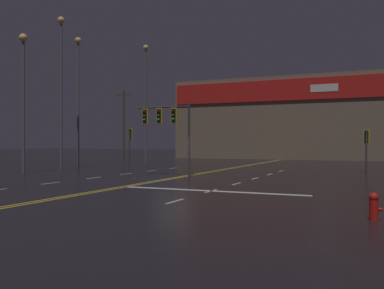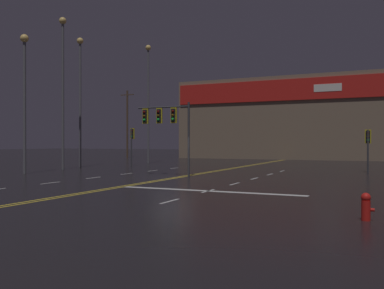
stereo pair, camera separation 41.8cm
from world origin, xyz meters
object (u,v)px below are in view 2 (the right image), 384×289
at_px(traffic_signal_corner_northwest, 132,138).
at_px(streetlight_median_approach, 25,85).
at_px(streetlight_near_left, 80,86).
at_px(fire_hydrant, 366,206).
at_px(traffic_signal_corner_northeast, 368,141).
at_px(streetlight_far_right, 63,75).
at_px(traffic_signal_median, 165,120).
at_px(streetlight_near_right, 148,90).

height_order(traffic_signal_corner_northwest, streetlight_median_approach, streetlight_median_approach).
bearing_deg(streetlight_near_left, fire_hydrant, -35.91).
height_order(traffic_signal_corner_northwest, streetlight_near_left, streetlight_near_left).
relative_size(traffic_signal_corner_northeast, fire_hydrant, 4.03).
bearing_deg(fire_hydrant, streetlight_far_right, 148.69).
xyz_separation_m(traffic_signal_corner_northeast, streetlight_median_approach, (-21.24, -11.16, 3.83)).
bearing_deg(traffic_signal_corner_northwest, traffic_signal_median, -47.47).
xyz_separation_m(traffic_signal_median, traffic_signal_corner_northwest, (-8.34, 9.09, -1.05)).
bearing_deg(streetlight_near_right, fire_hydrant, -49.39).
height_order(traffic_signal_corner_northeast, streetlight_far_right, streetlight_far_right).
bearing_deg(streetlight_far_right, traffic_signal_corner_northeast, 16.49).
bearing_deg(traffic_signal_corner_northwest, streetlight_median_approach, -96.17).
xyz_separation_m(traffic_signal_median, traffic_signal_corner_northeast, (11.65, 8.75, -1.35)).
height_order(streetlight_near_left, streetlight_near_right, streetlight_near_right).
height_order(traffic_signal_median, fire_hydrant, traffic_signal_median).
bearing_deg(fire_hydrant, streetlight_near_left, 144.09).
bearing_deg(traffic_signal_median, streetlight_median_approach, -165.85).
relative_size(traffic_signal_corner_northwest, traffic_signal_corner_northeast, 1.13).
relative_size(streetlight_median_approach, streetlight_far_right, 0.79).
bearing_deg(traffic_signal_corner_northwest, fire_hydrant, -44.94).
bearing_deg(traffic_signal_corner_northwest, streetlight_near_right, 102.84).
distance_m(traffic_signal_corner_northeast, streetlight_near_right, 22.31).
xyz_separation_m(streetlight_near_left, streetlight_median_approach, (1.89, -8.10, -0.96)).
bearing_deg(traffic_signal_corner_northeast, fire_hydrant, -87.90).
bearing_deg(streetlight_median_approach, streetlight_near_left, 103.15).
xyz_separation_m(traffic_signal_corner_northeast, fire_hydrant, (0.74, -20.35, -1.84)).
distance_m(streetlight_median_approach, streetlight_far_right, 4.90).
bearing_deg(streetlight_far_right, streetlight_near_left, 107.98).
distance_m(traffic_signal_median, traffic_signal_corner_northwest, 12.38).
relative_size(traffic_signal_median, streetlight_median_approach, 0.49).
height_order(traffic_signal_corner_northwest, streetlight_near_right, streetlight_near_right).
bearing_deg(traffic_signal_corner_northwest, streetlight_near_left, -132.64).
bearing_deg(streetlight_far_right, traffic_signal_median, -12.17).
bearing_deg(streetlight_median_approach, traffic_signal_corner_northwest, 83.83).
bearing_deg(traffic_signal_corner_northwest, streetlight_far_right, -106.37).
bearing_deg(streetlight_near_right, traffic_signal_corner_northwest, -77.16).
height_order(traffic_signal_median, streetlight_far_right, streetlight_far_right).
bearing_deg(traffic_signal_corner_northeast, streetlight_near_left, -172.46).
xyz_separation_m(traffic_signal_corner_northwest, streetlight_median_approach, (-1.24, -11.51, 3.53)).
distance_m(traffic_signal_corner_northwest, traffic_signal_corner_northeast, 20.00).
relative_size(traffic_signal_median, fire_hydrant, 6.13).
relative_size(traffic_signal_corner_northwest, streetlight_median_approach, 0.36).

